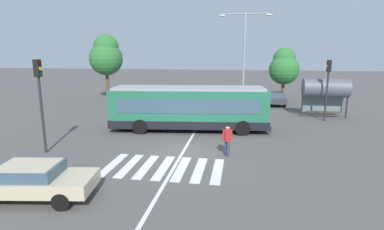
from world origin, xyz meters
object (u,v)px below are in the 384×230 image
object	(u,v)px
parked_car_black	(172,96)
background_tree_right	(284,67)
foreground_sedan	(32,179)
bus_stop_shelter	(326,89)
city_transit_bus	(189,108)
pedestrian_crossing_street	(227,138)
background_tree_left	(106,55)
parked_car_blue	(149,95)
parked_car_silver	(197,96)
twin_arm_street_lamp	(244,52)
traffic_light_near_corner	(40,92)
parked_car_white	(223,97)
parked_car_champagne	(248,97)
traffic_light_far_corner	(328,81)
parked_car_charcoal	(275,97)

from	to	relation	value
parked_car_black	background_tree_right	size ratio (longest dim) A/B	0.79
foreground_sedan	bus_stop_shelter	bearing A→B (deg)	49.57
city_transit_bus	background_tree_right	distance (m)	18.11
pedestrian_crossing_street	bus_stop_shelter	size ratio (longest dim) A/B	0.47
background_tree_left	parked_car_black	bearing A→B (deg)	-9.78
background_tree_right	pedestrian_crossing_street	bearing A→B (deg)	-104.59
parked_car_blue	background_tree_right	xyz separation A→B (m)	(14.70, 4.75, 3.01)
parked_car_silver	twin_arm_street_lamp	size ratio (longest dim) A/B	0.52
parked_car_black	traffic_light_near_corner	world-z (taller)	traffic_light_near_corner
background_tree_right	background_tree_left	bearing A→B (deg)	-171.44
parked_car_white	parked_car_champagne	xyz separation A→B (m)	(2.68, 0.37, 0.00)
city_transit_bus	traffic_light_far_corner	bearing A→B (deg)	24.18
parked_car_black	traffic_light_near_corner	size ratio (longest dim) A/B	0.92
pedestrian_crossing_street	background_tree_left	world-z (taller)	background_tree_left
twin_arm_street_lamp	parked_car_charcoal	bearing A→B (deg)	53.79
parked_car_white	traffic_light_far_corner	bearing A→B (deg)	-38.40
parked_car_white	traffic_light_far_corner	size ratio (longest dim) A/B	0.96
parked_car_blue	pedestrian_crossing_street	bearing A→B (deg)	-60.34
pedestrian_crossing_street	foreground_sedan	xyz separation A→B (m)	(-6.94, -5.93, -0.20)
city_transit_bus	parked_car_champagne	xyz separation A→B (m)	(4.33, 11.70, -0.82)
background_tree_left	traffic_light_far_corner	bearing A→B (deg)	-20.69
traffic_light_near_corner	traffic_light_far_corner	size ratio (longest dim) A/B	1.05
parked_car_blue	parked_car_champagne	bearing A→B (deg)	2.84
parked_car_white	city_transit_bus	bearing A→B (deg)	-98.31
bus_stop_shelter	parked_car_champagne	bearing A→B (deg)	137.34
parked_car_champagne	parked_car_charcoal	distance (m)	2.73
traffic_light_far_corner	parked_car_blue	bearing A→B (deg)	158.24
parked_car_silver	parked_car_blue	bearing A→B (deg)	-174.48
parked_car_black	traffic_light_far_corner	world-z (taller)	traffic_light_far_corner
parked_car_silver	background_tree_left	xyz separation A→B (m)	(-10.68, 1.21, 4.26)
parked_car_blue	parked_car_black	size ratio (longest dim) A/B	0.99
parked_car_champagne	background_tree_right	distance (m)	6.56
parked_car_charcoal	traffic_light_far_corner	xyz separation A→B (m)	(3.13, -7.32, 2.45)
parked_car_blue	foreground_sedan	bearing A→B (deg)	-84.08
parked_car_black	traffic_light_far_corner	distance (m)	15.88
traffic_light_far_corner	twin_arm_street_lamp	xyz separation A→B (m)	(-6.47, 2.75, 2.21)
twin_arm_street_lamp	background_tree_left	size ratio (longest dim) A/B	1.19
parked_car_silver	background_tree_left	size ratio (longest dim) A/B	0.62
twin_arm_street_lamp	background_tree_left	world-z (taller)	twin_arm_street_lamp
parked_car_charcoal	parked_car_black	bearing A→B (deg)	-178.01
traffic_light_near_corner	bus_stop_shelter	xyz separation A→B (m)	(17.41, 12.07, -0.94)
traffic_light_near_corner	parked_car_charcoal	bearing A→B (deg)	52.01
parked_car_blue	parked_car_charcoal	world-z (taller)	same
pedestrian_crossing_street	traffic_light_near_corner	world-z (taller)	traffic_light_near_corner
parked_car_silver	city_transit_bus	bearing A→B (deg)	-84.43
traffic_light_near_corner	parked_car_champagne	bearing A→B (deg)	57.53
parked_car_champagne	traffic_light_near_corner	distance (m)	21.16
traffic_light_far_corner	background_tree_left	xyz separation A→B (m)	(-22.00, 8.31, 1.81)
pedestrian_crossing_street	bus_stop_shelter	bearing A→B (deg)	55.73
parked_car_white	parked_car_black	bearing A→B (deg)	178.09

